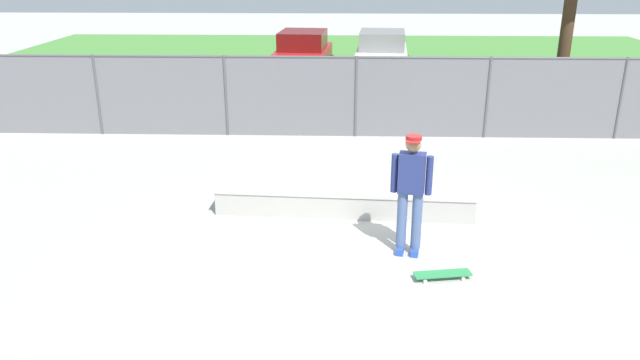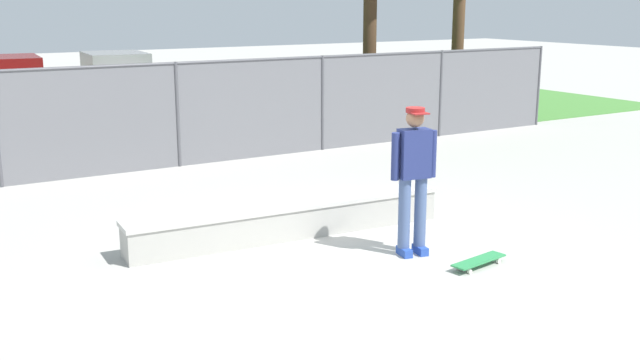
{
  "view_description": "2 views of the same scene",
  "coord_description": "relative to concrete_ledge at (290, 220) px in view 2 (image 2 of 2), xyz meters",
  "views": [
    {
      "loc": [
        -0.39,
        -8.96,
        4.22
      ],
      "look_at": [
        -0.7,
        0.29,
        0.81
      ],
      "focal_mm": 34.18,
      "sensor_mm": 36.0,
      "label": 1
    },
    {
      "loc": [
        -4.88,
        -7.68,
        3.08
      ],
      "look_at": [
        -0.16,
        0.19,
        0.88
      ],
      "focal_mm": 41.99,
      "sensor_mm": 36.0,
      "label": 2
    }
  ],
  "objects": [
    {
      "name": "ground_plane",
      "position": [
        0.3,
        -0.74,
        -0.24
      ],
      "size": [
        80.0,
        80.0,
        0.0
      ],
      "primitive_type": "plane",
      "color": "#ADAAA3"
    },
    {
      "name": "grass_strip",
      "position": [
        0.3,
        15.23,
        -0.23
      ],
      "size": [
        31.11,
        20.0,
        0.02
      ],
      "primitive_type": "cube",
      "color": "#478438",
      "rests_on": "ground"
    },
    {
      "name": "concrete_ledge",
      "position": [
        0.0,
        0.0,
        0.0
      ],
      "size": [
        4.47,
        0.74,
        0.47
      ],
      "color": "#A8A59E",
      "rests_on": "ground"
    },
    {
      "name": "skateboarder",
      "position": [
        0.97,
        -1.4,
        0.8
      ],
      "size": [
        0.59,
        0.35,
        1.84
      ],
      "color": "#2647A5",
      "rests_on": "ground"
    },
    {
      "name": "skateboard",
      "position": [
        1.37,
        -2.18,
        -0.16
      ],
      "size": [
        0.82,
        0.33,
        0.09
      ],
      "color": "#2D8C4C",
      "rests_on": "ground"
    },
    {
      "name": "chainlink_fence",
      "position": [
        0.3,
        4.93,
        0.84
      ],
      "size": [
        19.18,
        0.07,
        1.98
      ],
      "color": "#4C4C51",
      "rests_on": "ground"
    },
    {
      "name": "car_red",
      "position": [
        -1.46,
        12.73,
        0.6
      ],
      "size": [
        2.27,
        4.33,
        1.66
      ],
      "color": "#B21E1E",
      "rests_on": "ground"
    },
    {
      "name": "car_white",
      "position": [
        1.43,
        12.79,
        0.6
      ],
      "size": [
        2.27,
        4.33,
        1.66
      ],
      "color": "silver",
      "rests_on": "ground"
    }
  ]
}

